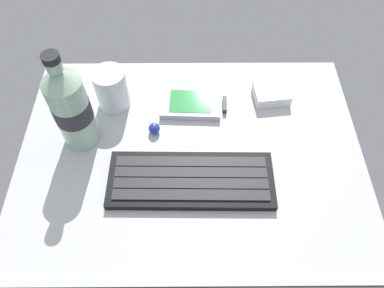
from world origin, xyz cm
name	(u,v)px	position (x,y,z in cm)	size (l,w,h in cm)	color
ground_plane	(192,157)	(0.00, -0.23, -0.99)	(64.00, 48.00, 2.80)	#B7BABC
keyboard	(194,180)	(0.29, -6.13, 0.81)	(29.15, 11.40, 1.70)	black
handheld_device	(195,104)	(0.66, 11.49, 0.73)	(13.03, 8.09, 1.50)	#B7BABF
juice_cup	(113,90)	(-15.47, 12.31, 3.91)	(6.40, 6.40, 8.50)	silver
water_bottle	(72,107)	(-20.61, 3.69, 9.01)	(6.73, 6.73, 20.80)	#9EC1A8
charger_block	(272,94)	(16.56, 13.60, 1.20)	(7.00, 5.60, 2.40)	white
trackball_mouse	(155,128)	(-7.00, 5.00, 1.10)	(2.20, 2.20, 2.20)	#2338B2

